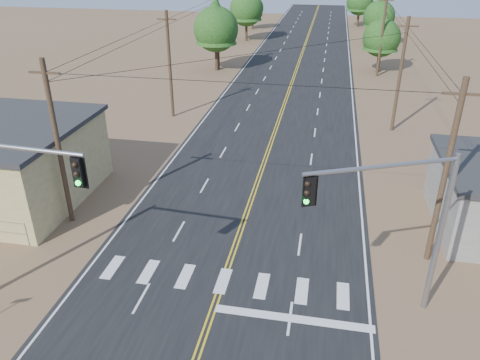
# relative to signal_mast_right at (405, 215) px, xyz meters

# --- Properties ---
(road) EXTENTS (15.00, 200.00, 0.02)m
(road) POSITION_rel_signal_mast_right_xyz_m (-7.97, 22.83, -5.35)
(road) COLOR black
(road) RESTS_ON ground
(utility_pole_left_near) EXTENTS (1.80, 0.30, 10.00)m
(utility_pole_left_near) POSITION_rel_signal_mast_right_xyz_m (-18.47, 4.83, -0.24)
(utility_pole_left_near) COLOR #4C3826
(utility_pole_left_near) RESTS_ON ground
(utility_pole_left_mid) EXTENTS (1.80, 0.30, 10.00)m
(utility_pole_left_mid) POSITION_rel_signal_mast_right_xyz_m (-18.47, 24.83, -0.24)
(utility_pole_left_mid) COLOR #4C3826
(utility_pole_left_mid) RESTS_ON ground
(utility_pole_left_far) EXTENTS (1.80, 0.30, 10.00)m
(utility_pole_left_far) POSITION_rel_signal_mast_right_xyz_m (-18.47, 44.83, -0.24)
(utility_pole_left_far) COLOR #4C3826
(utility_pole_left_far) RESTS_ON ground
(utility_pole_right_near) EXTENTS (1.80, 0.30, 10.00)m
(utility_pole_right_near) POSITION_rel_signal_mast_right_xyz_m (2.53, 4.83, -0.24)
(utility_pole_right_near) COLOR #4C3826
(utility_pole_right_near) RESTS_ON ground
(utility_pole_right_mid) EXTENTS (1.80, 0.30, 10.00)m
(utility_pole_right_mid) POSITION_rel_signal_mast_right_xyz_m (2.53, 24.83, -0.24)
(utility_pole_right_mid) COLOR #4C3826
(utility_pole_right_mid) RESTS_ON ground
(utility_pole_right_far) EXTENTS (1.80, 0.30, 10.00)m
(utility_pole_right_far) POSITION_rel_signal_mast_right_xyz_m (2.53, 44.83, -0.24)
(utility_pole_right_far) COLOR #4C3826
(utility_pole_right_far) RESTS_ON ground
(signal_mast_right) EXTENTS (6.14, 2.91, 7.91)m
(signal_mast_right) POSITION_rel_signal_mast_right_xyz_m (0.00, 0.00, 0.00)
(signal_mast_right) COLOR gray
(signal_mast_right) RESTS_ON ground
(tree_left_near) EXTENTS (5.84, 5.84, 9.74)m
(tree_left_near) POSITION_rel_signal_mast_right_xyz_m (-18.56, 44.02, 0.60)
(tree_left_near) COLOR #3F2D1E
(tree_left_near) RESTS_ON ground
(tree_left_mid) EXTENTS (5.75, 5.75, 9.59)m
(tree_left_mid) POSITION_rel_signal_mast_right_xyz_m (-18.45, 66.06, 0.51)
(tree_left_mid) COLOR #3F2D1E
(tree_left_mid) RESTS_ON ground
(tree_left_far) EXTENTS (4.34, 4.34, 7.23)m
(tree_left_far) POSITION_rel_signal_mast_right_xyz_m (-19.45, 78.59, -0.94)
(tree_left_far) COLOR #3F2D1E
(tree_left_far) RESTS_ON ground
(tree_right_near) EXTENTS (4.83, 4.83, 8.04)m
(tree_right_near) POSITION_rel_signal_mast_right_xyz_m (2.74, 47.05, -0.44)
(tree_right_near) COLOR #3F2D1E
(tree_right_near) RESTS_ON ground
(tree_right_mid) EXTENTS (5.09, 5.09, 8.48)m
(tree_right_mid) POSITION_rel_signal_mast_right_xyz_m (3.70, 65.60, -0.18)
(tree_right_mid) COLOR #3F2D1E
(tree_right_mid) RESTS_ON ground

